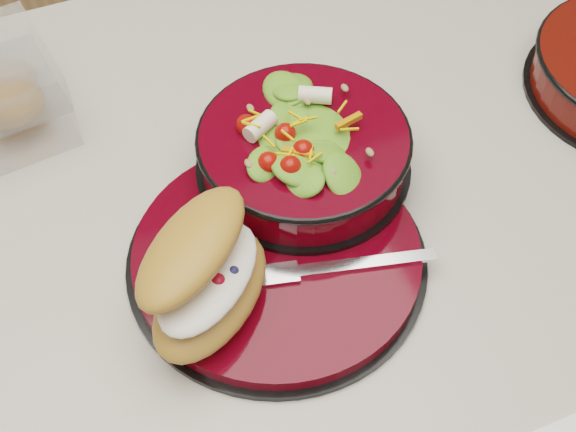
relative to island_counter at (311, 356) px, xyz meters
name	(u,v)px	position (x,y,z in m)	size (l,w,h in m)	color
island_counter	(311,356)	(0.00, 0.00, 0.00)	(1.24, 0.74, 0.90)	silver
dinner_plate	(278,257)	(-0.09, -0.11, 0.46)	(0.29, 0.29, 0.02)	black
salad_bowl	(304,146)	(-0.03, -0.02, 0.50)	(0.22, 0.22, 0.09)	black
croissant	(206,274)	(-0.17, -0.14, 0.51)	(0.16, 0.17, 0.09)	#C57D3C
fork	(339,266)	(-0.05, -0.15, 0.47)	(0.17, 0.06, 0.00)	silver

